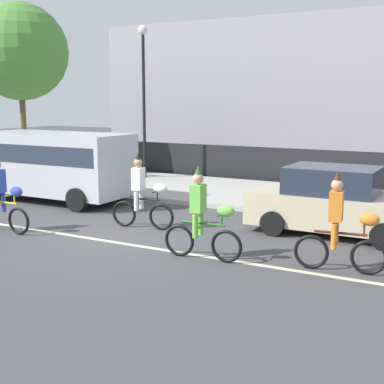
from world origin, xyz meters
TOP-DOWN VIEW (x-y plane):
  - ground_plane at (0.00, 0.00)m, footprint 80.00×80.00m
  - road_centre_line at (0.00, -0.50)m, footprint 36.00×0.14m
  - sidewalk_curb at (0.00, 6.50)m, footprint 60.00×5.00m
  - fence_line at (0.00, 9.40)m, footprint 40.00×0.08m
  - parade_cyclist_cobalt at (-2.70, -1.05)m, footprint 1.72×0.50m
  - parade_cyclist_zebra at (0.07, 0.95)m, footprint 1.71×0.51m
  - parade_cyclist_lime at (2.65, -0.69)m, footprint 1.72×0.50m
  - parade_cyclist_orange at (5.28, -0.14)m, footprint 1.71×0.51m
  - parked_van_silver at (-4.36, 2.70)m, footprint 5.00×2.22m
  - parked_car_beige at (4.45, 2.68)m, footprint 4.10×1.92m
  - street_lamp_post at (-4.31, 7.57)m, footprint 0.36×0.36m
  - street_tree_near_lamp at (-9.66, 6.42)m, footprint 3.98×3.98m
  - pedestrian_onlooker at (-5.37, 7.00)m, footprint 0.32×0.20m

SIDE VIEW (x-z plane):
  - ground_plane at x=0.00m, z-range 0.00..0.00m
  - road_centre_line at x=0.00m, z-range 0.00..0.01m
  - sidewalk_curb at x=0.00m, z-range 0.00..0.15m
  - fence_line at x=0.00m, z-range 0.00..1.40m
  - parked_car_beige at x=4.45m, z-range -0.04..1.60m
  - parade_cyclist_cobalt at x=-2.70m, z-range -0.12..1.80m
  - parade_cyclist_zebra at x=0.07m, z-range -0.12..1.80m
  - parade_cyclist_lime at x=2.65m, z-range -0.12..1.80m
  - parade_cyclist_orange at x=5.28m, z-range -0.12..1.80m
  - pedestrian_onlooker at x=-5.37m, z-range 0.20..1.82m
  - parked_van_silver at x=-4.36m, z-range 0.19..2.37m
  - street_lamp_post at x=-4.31m, z-range 1.06..6.92m
  - street_tree_near_lamp at x=-9.66m, z-range 1.65..8.66m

